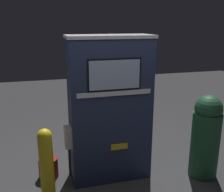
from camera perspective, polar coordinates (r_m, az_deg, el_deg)
ground_plane at (r=3.73m, az=0.49°, el=-18.45°), size 14.00×14.00×0.00m
gas_pump at (r=3.49m, az=-0.54°, el=-2.95°), size 1.16×0.49×1.95m
safety_bollard at (r=3.09m, az=-13.98°, el=-15.11°), size 0.16×0.16×1.01m
trash_bin at (r=3.84m, az=19.73°, el=-8.11°), size 0.39×0.39×1.17m
squeegee_bucket at (r=3.89m, az=-13.66°, el=-14.87°), size 0.27×0.27×0.63m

